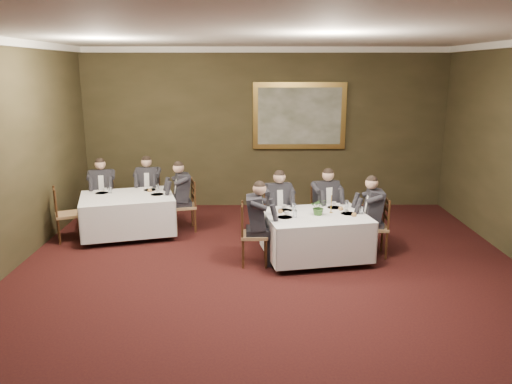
{
  "coord_description": "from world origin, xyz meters",
  "views": [
    {
      "loc": [
        -0.26,
        -6.05,
        3.05
      ],
      "look_at": [
        -0.22,
        1.6,
        1.15
      ],
      "focal_mm": 35.0,
      "sensor_mm": 36.0,
      "label": 1
    }
  ],
  "objects_px": {
    "diner_sec_backright": "(149,196)",
    "diner_sec_endright": "(184,205)",
    "diner_main_backleft": "(278,217)",
    "chair_sec_endright": "(185,216)",
    "chair_sec_backright": "(150,207)",
    "diner_main_backright": "(325,214)",
    "candlestick": "(331,203)",
    "diner_main_endright": "(374,226)",
    "chair_sec_endleft": "(68,225)",
    "chair_sec_backleft": "(104,210)",
    "painting": "(299,116)",
    "chair_main_backleft": "(277,229)",
    "chair_main_backright": "(324,226)",
    "centerpiece": "(319,206)",
    "diner_main_endleft": "(254,233)",
    "diner_sec_backleft": "(103,199)",
    "chair_main_endright": "(374,239)",
    "chair_main_endleft": "(254,247)",
    "table_main": "(316,233)",
    "table_second": "(128,212)"
  },
  "relations": [
    {
      "from": "diner_sec_backright",
      "to": "diner_sec_endright",
      "type": "xyz_separation_m",
      "value": [
        0.8,
        -0.66,
        0.0
      ]
    },
    {
      "from": "diner_main_backleft",
      "to": "chair_sec_endright",
      "type": "relative_size",
      "value": 1.35
    },
    {
      "from": "chair_sec_backright",
      "to": "diner_sec_endright",
      "type": "distance_m",
      "value": 1.07
    },
    {
      "from": "diner_main_backright",
      "to": "candlestick",
      "type": "distance_m",
      "value": 0.88
    },
    {
      "from": "diner_main_endright",
      "to": "chair_sec_endleft",
      "type": "xyz_separation_m",
      "value": [
        -5.37,
        0.77,
        -0.23
      ]
    },
    {
      "from": "chair_sec_backleft",
      "to": "painting",
      "type": "relative_size",
      "value": 0.49
    },
    {
      "from": "chair_main_backleft",
      "to": "chair_main_backright",
      "type": "relative_size",
      "value": 1.0
    },
    {
      "from": "centerpiece",
      "to": "diner_main_endleft",
      "type": "bearing_deg",
      "value": -170.7
    },
    {
      "from": "chair_main_backleft",
      "to": "diner_sec_endright",
      "type": "distance_m",
      "value": 1.94
    },
    {
      "from": "chair_sec_endright",
      "to": "candlestick",
      "type": "distance_m",
      "value": 3.02
    },
    {
      "from": "chair_sec_endright",
      "to": "diner_sec_endright",
      "type": "xyz_separation_m",
      "value": [
        -0.01,
        -0.0,
        0.23
      ]
    },
    {
      "from": "diner_sec_backleft",
      "to": "centerpiece",
      "type": "height_order",
      "value": "diner_sec_backleft"
    },
    {
      "from": "diner_main_endleft",
      "to": "diner_main_backright",
      "type": "bearing_deg",
      "value": 129.78
    },
    {
      "from": "chair_main_endright",
      "to": "diner_sec_backright",
      "type": "height_order",
      "value": "diner_sec_backright"
    },
    {
      "from": "diner_sec_backleft",
      "to": "diner_sec_endright",
      "type": "xyz_separation_m",
      "value": [
        1.67,
        -0.42,
        0.0
      ]
    },
    {
      "from": "diner_main_endleft",
      "to": "diner_sec_endright",
      "type": "height_order",
      "value": "same"
    },
    {
      "from": "chair_sec_backleft",
      "to": "chair_sec_backright",
      "type": "xyz_separation_m",
      "value": [
        0.87,
        0.24,
        0.0
      ]
    },
    {
      "from": "chair_main_endright",
      "to": "chair_sec_backright",
      "type": "relative_size",
      "value": 1.0
    },
    {
      "from": "chair_main_endleft",
      "to": "chair_sec_endleft",
      "type": "height_order",
      "value": "same"
    },
    {
      "from": "chair_sec_backleft",
      "to": "painting",
      "type": "xyz_separation_m",
      "value": [
        4.02,
        1.34,
        1.75
      ]
    },
    {
      "from": "chair_main_backright",
      "to": "chair_sec_backright",
      "type": "distance_m",
      "value": 3.65
    },
    {
      "from": "diner_main_endright",
      "to": "candlestick",
      "type": "relative_size",
      "value": 3.07
    },
    {
      "from": "painting",
      "to": "chair_main_backleft",
      "type": "bearing_deg",
      "value": -102.85
    },
    {
      "from": "chair_sec_endright",
      "to": "chair_main_backleft",
      "type": "bearing_deg",
      "value": -129.24
    },
    {
      "from": "chair_sec_backright",
      "to": "diner_main_endleft",
      "type": "bearing_deg",
      "value": 131.19
    },
    {
      "from": "diner_sec_backleft",
      "to": "chair_sec_backright",
      "type": "xyz_separation_m",
      "value": [
        0.87,
        0.25,
        -0.23
      ]
    },
    {
      "from": "table_main",
      "to": "table_second",
      "type": "height_order",
      "value": "same"
    },
    {
      "from": "chair_main_backleft",
      "to": "candlestick",
      "type": "bearing_deg",
      "value": 131.76
    },
    {
      "from": "chair_main_endleft",
      "to": "chair_sec_endright",
      "type": "xyz_separation_m",
      "value": [
        -1.32,
        1.71,
        0.0
      ]
    },
    {
      "from": "table_main",
      "to": "painting",
      "type": "bearing_deg",
      "value": 90.0
    },
    {
      "from": "diner_main_endleft",
      "to": "centerpiece",
      "type": "height_order",
      "value": "diner_main_endleft"
    },
    {
      "from": "diner_sec_backright",
      "to": "table_second",
      "type": "bearing_deg",
      "value": 76.67
    },
    {
      "from": "diner_main_backright",
      "to": "chair_main_endleft",
      "type": "xyz_separation_m",
      "value": [
        -1.28,
        -1.08,
        -0.23
      ]
    },
    {
      "from": "diner_main_backleft",
      "to": "chair_sec_endleft",
      "type": "bearing_deg",
      "value": -14.93
    },
    {
      "from": "chair_main_endright",
      "to": "chair_sec_endright",
      "type": "bearing_deg",
      "value": 71.62
    },
    {
      "from": "table_main",
      "to": "chair_sec_backleft",
      "type": "height_order",
      "value": "chair_sec_backleft"
    },
    {
      "from": "diner_main_backleft",
      "to": "painting",
      "type": "relative_size",
      "value": 0.66
    },
    {
      "from": "chair_sec_backright",
      "to": "chair_sec_endleft",
      "type": "xyz_separation_m",
      "value": [
        -1.23,
        -1.24,
        0.0
      ]
    },
    {
      "from": "chair_sec_endright",
      "to": "diner_sec_endright",
      "type": "height_order",
      "value": "diner_sec_endright"
    },
    {
      "from": "diner_main_endleft",
      "to": "diner_main_endright",
      "type": "xyz_separation_m",
      "value": [
        1.99,
        0.38,
        0.0
      ]
    },
    {
      "from": "diner_main_endleft",
      "to": "chair_sec_endright",
      "type": "bearing_deg",
      "value": -142.64
    },
    {
      "from": "chair_main_endleft",
      "to": "chair_main_endright",
      "type": "height_order",
      "value": "same"
    },
    {
      "from": "table_second",
      "to": "diner_sec_backleft",
      "type": "bearing_deg",
      "value": 133.36
    },
    {
      "from": "diner_main_backleft",
      "to": "painting",
      "type": "height_order",
      "value": "painting"
    },
    {
      "from": "table_main",
      "to": "chair_sec_endright",
      "type": "xyz_separation_m",
      "value": [
        -2.33,
        1.52,
        -0.17
      ]
    },
    {
      "from": "chair_sec_endleft",
      "to": "chair_main_endright",
      "type": "bearing_deg",
      "value": 58.09
    },
    {
      "from": "chair_main_backright",
      "to": "diner_main_endleft",
      "type": "relative_size",
      "value": 0.74
    },
    {
      "from": "centerpiece",
      "to": "candlestick",
      "type": "bearing_deg",
      "value": 30.92
    },
    {
      "from": "chair_sec_backleft",
      "to": "chair_sec_backright",
      "type": "height_order",
      "value": "same"
    },
    {
      "from": "chair_main_backright",
      "to": "diner_sec_endright",
      "type": "bearing_deg",
      "value": -29.68
    }
  ]
}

